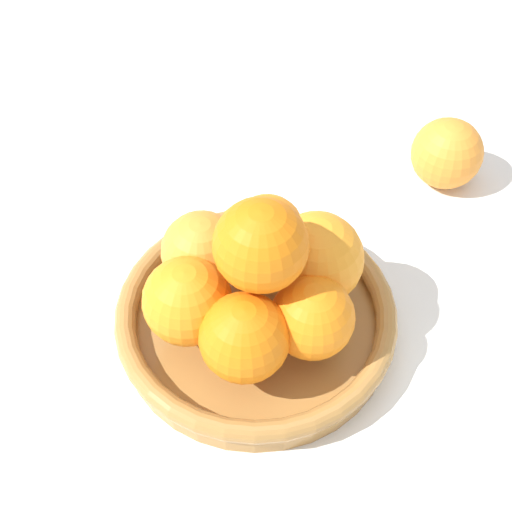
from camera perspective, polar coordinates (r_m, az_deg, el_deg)
ground_plane at (r=0.64m, az=0.00°, el=-5.90°), size 4.00×4.00×0.00m
fruit_bowl at (r=0.63m, az=0.00°, el=-4.96°), size 0.25×0.25×0.04m
orange_pile at (r=0.58m, az=0.13°, el=-1.63°), size 0.18×0.17×0.13m
stray_orange at (r=0.77m, az=15.02°, el=7.94°), size 0.07×0.07×0.07m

